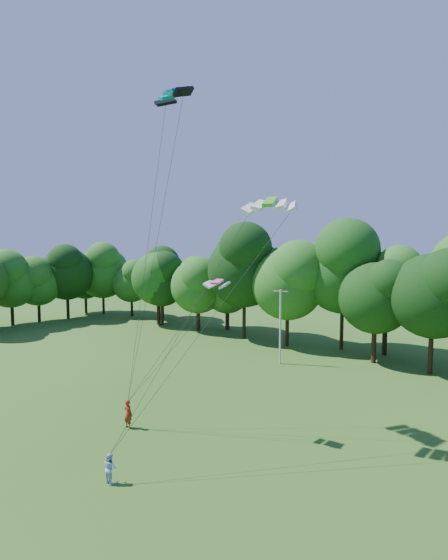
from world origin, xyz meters
The scene contains 8 objects.
utility_pole centered at (-3.80, 28.46, 3.79)m, with size 1.41×0.54×7.31m.
kite_flyer_left centered at (-3.55, 9.74, 0.93)m, with size 0.68×0.44×1.85m, color maroon.
kite_flyer_right centered at (0.83, 5.11, 0.76)m, with size 0.74×0.58×1.52m, color #B4C7FA.
kite_teal centered at (-2.65, 13.25, 21.62)m, with size 3.40×2.25×0.66m.
kite_green centered at (4.32, 13.99, 14.20)m, with size 3.36×2.25×0.70m.
kite_pink centered at (1.38, 12.74, 9.50)m, with size 1.68×0.99×0.29m.
tree_back_west centered at (-28.10, 34.84, 7.58)m, with size 8.35×8.35×12.15m.
tree_back_center centered at (3.17, 34.57, 6.99)m, with size 7.70×7.70×11.20m.
Camera 1 is at (18.23, -7.38, 11.94)m, focal length 28.00 mm.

